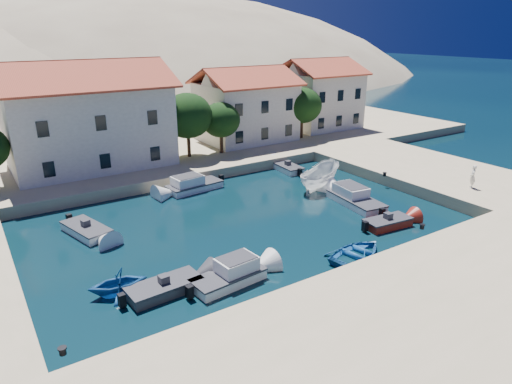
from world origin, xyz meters
The scene contains 21 objects.
ground centered at (0.00, 0.00, 0.00)m, with size 400.00×400.00×0.00m, color black.
quay_south centered at (0.00, -6.00, 0.50)m, with size 52.00×12.00×1.00m, color tan.
quay_east centered at (20.50, 10.00, 0.50)m, with size 11.00×20.00×1.00m, color tan.
quay_north centered at (2.00, 38.00, 0.50)m, with size 80.00×36.00×1.00m, color tan.
hills centered at (20.64, 123.62, -23.40)m, with size 254.00×176.00×99.00m.
building_left centered at (-6.00, 28.00, 5.94)m, with size 14.70×9.45×9.70m.
building_mid centered at (12.00, 29.00, 5.22)m, with size 10.50×8.40×8.30m.
building_right centered at (24.00, 30.00, 5.47)m, with size 9.45×8.40×8.80m.
trees centered at (4.51, 25.46, 4.84)m, with size 37.30×5.30×6.45m.
bollards centered at (2.80, 3.87, 1.15)m, with size 29.36×9.56×0.30m.
motorboat_grey_sw centered at (-8.53, 4.36, 0.29)m, with size 4.09×2.01×1.25m.
cabin_cruiser_south centered at (-5.20, 3.29, 0.48)m, with size 4.38×2.20×1.60m.
rowboat_south centered at (3.03, 1.65, 0.00)m, with size 3.02×4.23×0.88m, color #1C579B.
motorboat_red_se centered at (8.19, 3.79, 0.30)m, with size 3.65×1.92×1.25m.
cabin_cruiser_east centered at (9.42, 8.18, 0.48)m, with size 2.83×5.59×1.60m.
boat_east centered at (9.63, 12.90, 0.00)m, with size 2.16×5.74×2.22m, color white.
motorboat_white_ne centered at (10.40, 18.57, 0.29)m, with size 1.98×3.77×1.25m.
rowboat_west centered at (-10.60, 5.65, 0.00)m, with size 2.64×3.05×1.61m, color #1C579B.
motorboat_white_west centered at (-10.13, 14.31, 0.29)m, with size 2.80×4.45×1.25m.
cabin_cruiser_north centered at (0.14, 18.50, 0.48)m, with size 5.06×2.56×1.60m.
pedestrian centered at (18.23, 3.92, 1.96)m, with size 0.70×0.46×1.91m, color silver.
Camera 1 is at (-16.04, -16.07, 13.37)m, focal length 32.00 mm.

